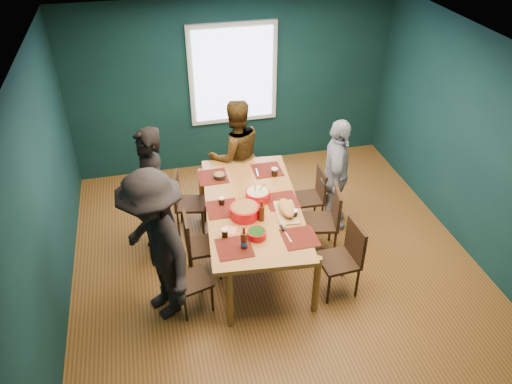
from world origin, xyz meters
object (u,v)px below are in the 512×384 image
dining_table (253,210)px  chair_right_near (346,253)px  chair_left_far (184,199)px  chair_left_near (185,278)px  chair_right_mid (327,216)px  person_back (236,155)px  chair_left_mid (196,241)px  cutting_board (286,209)px  chair_right_far (314,193)px  bowl_dumpling (258,195)px  bowl_salad (245,211)px  person_near_left (156,247)px  bowl_herbs (257,234)px  person_far_left (152,195)px  person_right (336,175)px

dining_table → chair_right_near: (0.92, -0.77, -0.22)m
chair_left_far → chair_left_near: size_ratio=1.03×
chair_right_mid → person_back: 1.60m
chair_left_mid → cutting_board: size_ratio=1.51×
chair_right_far → bowl_dumpling: 1.09m
bowl_salad → cutting_board: bearing=-6.4°
dining_table → chair_left_far: (-0.75, 0.80, -0.26)m
dining_table → person_near_left: 1.33m
chair_left_far → cutting_board: bearing=-31.4°
chair_right_far → bowl_salad: bearing=-143.6°
chair_left_far → chair_right_near: (1.67, -1.57, 0.04)m
bowl_salad → chair_right_far: bearing=33.6°
person_near_left → person_back: bearing=122.7°
bowl_dumpling → bowl_herbs: bearing=-104.3°
person_far_left → bowl_herbs: size_ratio=8.48×
chair_left_far → cutting_board: (1.10, -1.06, 0.40)m
dining_table → chair_right_mid: chair_right_mid is taller
chair_right_far → chair_left_mid: bearing=-155.8°
dining_table → chair_right_far: dining_table is taller
chair_left_mid → cutting_board: 1.14m
chair_left_near → dining_table: bearing=21.4°
bowl_salad → chair_left_mid: bearing=172.6°
chair_right_near → person_back: 2.20m
person_right → cutting_board: (-0.89, -0.70, 0.10)m
chair_left_mid → bowl_salad: bearing=-7.6°
person_right → bowl_herbs: 1.69m
chair_left_mid → person_back: size_ratio=0.54×
chair_right_near → bowl_dumpling: 1.25m
chair_left_far → person_right: 2.04m
person_far_left → person_back: 1.45m
chair_left_mid → chair_right_mid: chair_right_mid is taller
person_back → chair_left_near: bearing=54.0°
person_far_left → chair_left_far: bearing=117.4°
person_back → person_far_left: bearing=25.0°
chair_right_near → bowl_dumpling: size_ratio=3.12×
dining_table → cutting_board: bearing=-30.8°
chair_left_far → bowl_herbs: 1.60m
chair_left_mid → chair_right_near: 1.76m
chair_left_mid → person_right: size_ratio=0.55×
chair_left_far → person_back: (0.80, 0.43, 0.32)m
bowl_salad → bowl_dumpling: (0.23, 0.29, -0.01)m
chair_left_mid → chair_right_far: bearing=21.4°
cutting_board → chair_right_near: bearing=-37.1°
person_near_left → person_far_left: bearing=155.0°
chair_right_near → chair_right_far: bearing=83.1°
chair_right_mid → person_right: 0.63m
dining_table → person_near_left: size_ratio=1.26×
person_back → cutting_board: (0.30, -1.48, 0.08)m
dining_table → bowl_herbs: bowl_herbs is taller
dining_table → bowl_salad: size_ratio=6.76×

